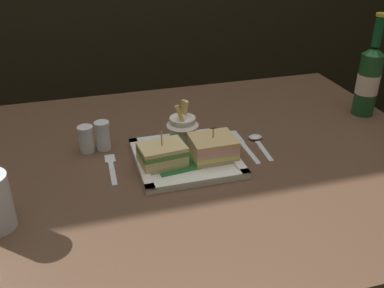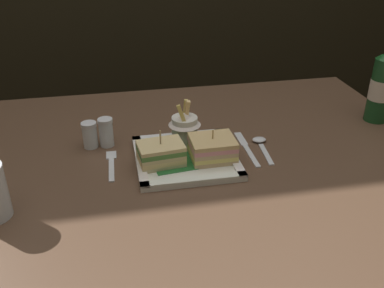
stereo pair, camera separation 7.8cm
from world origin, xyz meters
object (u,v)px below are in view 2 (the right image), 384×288
(sandwich_half_left, at_px, (161,153))
(fork, at_px, (111,164))
(dining_table, at_px, (198,204))
(fries_cup, at_px, (185,125))
(square_plate, at_px, (186,158))
(salt_shaker, at_px, (90,136))
(sandwich_half_right, at_px, (212,148))
(knife, at_px, (246,147))
(beer_bottle, at_px, (382,85))
(pepper_shaker, at_px, (106,134))
(spoon, at_px, (261,143))

(sandwich_half_left, bearing_deg, fork, 163.47)
(dining_table, xyz_separation_m, fries_cup, (-0.02, 0.06, 0.20))
(square_plate, xyz_separation_m, salt_shaker, (-0.22, 0.11, 0.02))
(dining_table, bearing_deg, fork, 177.54)
(sandwich_half_right, bearing_deg, dining_table, 138.61)
(sandwich_half_left, xyz_separation_m, salt_shaker, (-0.16, 0.13, -0.01))
(fork, bearing_deg, knife, 2.76)
(knife, bearing_deg, salt_shaker, 168.16)
(fork, height_order, knife, same)
(sandwich_half_left, xyz_separation_m, fries_cup, (0.07, 0.08, 0.03))
(sandwich_half_left, relative_size, salt_shaker, 1.64)
(fries_cup, height_order, beer_bottle, beer_bottle)
(fries_cup, relative_size, pepper_shaker, 1.60)
(beer_bottle, bearing_deg, fries_cup, -174.52)
(beer_bottle, bearing_deg, pepper_shaker, -179.42)
(sandwich_half_left, bearing_deg, sandwich_half_right, 0.00)
(square_plate, bearing_deg, fries_cup, 81.34)
(knife, relative_size, spoon, 1.34)
(fries_cup, xyz_separation_m, fork, (-0.18, -0.05, -0.06))
(fries_cup, xyz_separation_m, beer_bottle, (0.55, 0.05, 0.04))
(beer_bottle, xyz_separation_m, salt_shaker, (-0.78, -0.01, -0.08))
(dining_table, height_order, spoon, spoon)
(dining_table, xyz_separation_m, sandwich_half_left, (-0.09, -0.02, 0.17))
(sandwich_half_right, relative_size, fork, 0.75)
(salt_shaker, height_order, pepper_shaker, pepper_shaker)
(fries_cup, bearing_deg, sandwich_half_right, -58.92)
(dining_table, relative_size, salt_shaker, 18.02)
(square_plate, relative_size, fries_cup, 1.99)
(square_plate, height_order, fries_cup, fries_cup)
(pepper_shaker, bearing_deg, sandwich_half_right, -28.25)
(square_plate, height_order, beer_bottle, beer_bottle)
(fries_cup, distance_m, salt_shaker, 0.24)
(sandwich_half_right, distance_m, pepper_shaker, 0.27)
(spoon, bearing_deg, fries_cup, 171.54)
(square_plate, bearing_deg, spoon, 10.42)
(fries_cup, xyz_separation_m, knife, (0.15, -0.03, -0.06))
(pepper_shaker, bearing_deg, fries_cup, -13.51)
(knife, bearing_deg, beer_bottle, 12.12)
(sandwich_half_left, relative_size, beer_bottle, 0.38)
(beer_bottle, xyz_separation_m, spoon, (-0.36, -0.08, -0.10))
(square_plate, bearing_deg, sandwich_half_left, -162.93)
(square_plate, bearing_deg, beer_bottle, 11.83)
(beer_bottle, xyz_separation_m, knife, (-0.41, -0.09, -0.10))
(sandwich_half_right, xyz_separation_m, fork, (-0.23, 0.03, -0.03))
(square_plate, distance_m, sandwich_half_right, 0.07)
(square_plate, xyz_separation_m, sandwich_half_left, (-0.06, -0.02, 0.03))
(knife, bearing_deg, dining_table, -168.90)
(dining_table, distance_m, square_plate, 0.15)
(beer_bottle, distance_m, knife, 0.43)
(knife, relative_size, salt_shaker, 2.68)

